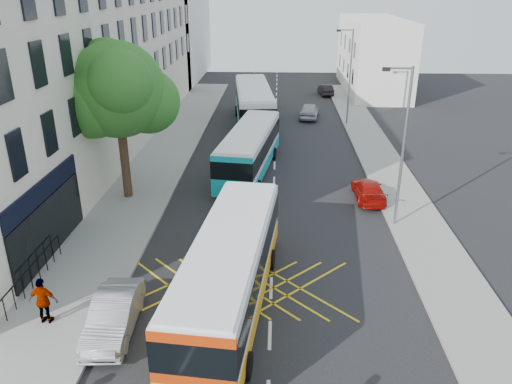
# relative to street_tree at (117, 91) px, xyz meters

# --- Properties ---
(pavement_left) EXTENTS (5.00, 70.00, 0.15)m
(pavement_left) POSITION_rel_street_tree_xyz_m (0.01, 0.03, -6.22)
(pavement_left) COLOR gray
(pavement_left) RESTS_ON ground
(pavement_right) EXTENTS (3.00, 70.00, 0.15)m
(pavement_right) POSITION_rel_street_tree_xyz_m (16.01, 0.03, -6.22)
(pavement_right) COLOR gray
(pavement_right) RESTS_ON ground
(terrace_main) EXTENTS (8.30, 45.00, 13.50)m
(terrace_main) POSITION_rel_street_tree_xyz_m (-5.49, 9.52, 0.46)
(terrace_main) COLOR beige
(terrace_main) RESTS_ON ground
(terrace_far) EXTENTS (8.00, 20.00, 10.00)m
(terrace_far) POSITION_rel_street_tree_xyz_m (-5.49, 40.03, -1.29)
(terrace_far) COLOR silver
(terrace_far) RESTS_ON ground
(building_right) EXTENTS (6.00, 18.00, 8.00)m
(building_right) POSITION_rel_street_tree_xyz_m (19.51, 33.03, -2.29)
(building_right) COLOR silver
(building_right) RESTS_ON ground
(street_tree) EXTENTS (6.30, 5.70, 8.80)m
(street_tree) POSITION_rel_street_tree_xyz_m (0.00, 0.00, 0.00)
(street_tree) COLOR #382619
(street_tree) RESTS_ON pavement_left
(lamp_near) EXTENTS (1.45, 0.15, 8.00)m
(lamp_near) POSITION_rel_street_tree_xyz_m (14.71, -2.97, -1.68)
(lamp_near) COLOR slate
(lamp_near) RESTS_ON pavement_right
(lamp_far) EXTENTS (1.45, 0.15, 8.00)m
(lamp_far) POSITION_rel_street_tree_xyz_m (14.71, 17.03, -1.68)
(lamp_far) COLOR slate
(lamp_far) RESTS_ON pavement_right
(railings) EXTENTS (0.08, 5.60, 1.14)m
(railings) POSITION_rel_street_tree_xyz_m (-1.19, -9.67, -5.57)
(railings) COLOR black
(railings) RESTS_ON pavement_left
(bus_near) EXTENTS (3.62, 11.16, 3.08)m
(bus_near) POSITION_rel_street_tree_xyz_m (6.95, -10.29, -4.67)
(bus_near) COLOR silver
(bus_near) RESTS_ON ground
(bus_mid) EXTENTS (3.87, 10.77, 2.96)m
(bus_mid) POSITION_rel_street_tree_xyz_m (6.86, 4.64, -4.73)
(bus_mid) COLOR silver
(bus_mid) RESTS_ON ground
(bus_far) EXTENTS (4.12, 12.53, 3.46)m
(bus_far) POSITION_rel_street_tree_xyz_m (6.57, 16.50, -4.47)
(bus_far) COLOR silver
(bus_far) RESTS_ON ground
(parked_car_silver) EXTENTS (1.64, 4.19, 1.36)m
(parked_car_silver) POSITION_rel_street_tree_xyz_m (2.91, -11.95, -5.61)
(parked_car_silver) COLOR #929499
(parked_car_silver) RESTS_ON ground
(red_hatchback) EXTENTS (1.63, 3.93, 1.14)m
(red_hatchback) POSITION_rel_street_tree_xyz_m (14.01, 0.46, -5.72)
(red_hatchback) COLOR #A00C06
(red_hatchback) RESTS_ON ground
(distant_car_grey) EXTENTS (2.20, 4.57, 1.25)m
(distant_car_grey) POSITION_rel_street_tree_xyz_m (7.30, 23.62, -5.66)
(distant_car_grey) COLOR #393C40
(distant_car_grey) RESTS_ON ground
(distant_car_silver) EXTENTS (2.20, 4.30, 1.40)m
(distant_car_silver) POSITION_rel_street_tree_xyz_m (11.62, 19.31, -5.59)
(distant_car_silver) COLOR #ACAFB4
(distant_car_silver) RESTS_ON ground
(distant_car_dark) EXTENTS (1.62, 3.67, 1.17)m
(distant_car_dark) POSITION_rel_street_tree_xyz_m (14.01, 29.77, -5.71)
(distant_car_dark) COLOR black
(distant_car_dark) RESTS_ON ground
(pedestrian_far) EXTENTS (1.10, 0.51, 1.84)m
(pedestrian_far) POSITION_rel_street_tree_xyz_m (0.33, -11.76, -5.22)
(pedestrian_far) COLOR gray
(pedestrian_far) RESTS_ON pavement_left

